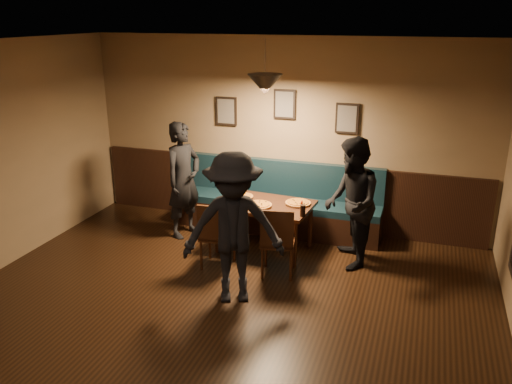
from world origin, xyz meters
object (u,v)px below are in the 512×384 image
diner_left (184,180)px  diner_front (233,229)px  dining_table (264,227)px  soda_glass (303,211)px  booth_bench (278,199)px  diner_right (351,203)px  chair_near_left (218,234)px  tabasco_bottle (302,204)px  chair_near_right (278,240)px

diner_left → diner_front: (1.32, -1.49, 0.03)m
dining_table → soda_glass: (0.60, -0.29, 0.41)m
booth_bench → soda_glass: booth_bench is taller
diner_right → soda_glass: diner_right is taller
chair_near_left → tabasco_bottle: 1.16m
diner_left → tabasco_bottle: diner_left is taller
chair_near_left → soda_glass: chair_near_left is taller
booth_bench → chair_near_right: bearing=-73.8°
booth_bench → chair_near_left: (-0.41, -1.35, -0.06)m
tabasco_bottle → dining_table: bearing=177.3°
diner_left → tabasco_bottle: 1.78m
booth_bench → diner_front: (0.08, -2.05, 0.36)m
chair_near_right → diner_front: size_ratio=0.53×
diner_right → diner_front: 1.69m
dining_table → diner_front: size_ratio=0.73×
chair_near_left → chair_near_right: 0.79m
diner_front → soda_glass: 1.19m
booth_bench → chair_near_right: 1.37m
chair_near_right → diner_right: bearing=24.5°
soda_glass → chair_near_right: bearing=-124.1°
chair_near_right → tabasco_bottle: 0.67m
chair_near_left → diner_left: (-0.83, 0.78, 0.40)m
chair_near_right → diner_right: diner_right is taller
booth_bench → diner_left: 1.40m
dining_table → diner_right: bearing=1.5°
diner_left → diner_right: 2.42m
chair_near_left → diner_left: diner_left is taller
dining_table → chair_near_left: 0.78m
chair_near_left → soda_glass: bearing=15.2°
booth_bench → dining_table: bearing=-89.5°
diner_front → soda_glass: (0.52, 1.06, -0.11)m
diner_right → diner_left: bearing=-111.9°
booth_bench → diner_left: bearing=-155.6°
chair_near_left → diner_right: size_ratio=0.53×
diner_right → chair_near_left: bearing=-86.8°
chair_near_right → tabasco_bottle: (0.15, 0.59, 0.28)m
diner_left → diner_right: size_ratio=1.00×
booth_bench → chair_near_left: size_ratio=3.41×
chair_near_left → diner_front: size_ratio=0.51×
dining_table → soda_glass: soda_glass is taller
chair_near_left → tabasco_bottle: chair_near_left is taller
chair_near_left → chair_near_right: chair_near_right is taller
diner_front → tabasco_bottle: bearing=49.5°
diner_right → dining_table: bearing=-110.3°
diner_right → soda_glass: bearing=-85.5°
diner_front → tabasco_bottle: (0.44, 1.33, -0.13)m
diner_right → diner_front: size_ratio=0.97×
dining_table → diner_front: diner_front is taller
chair_near_right → soda_glass: (0.22, 0.33, 0.30)m
chair_near_right → diner_right: (0.79, 0.55, 0.38)m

